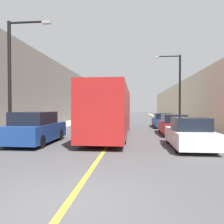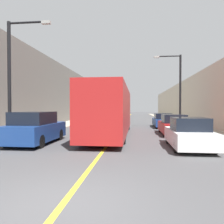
# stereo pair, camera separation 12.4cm
# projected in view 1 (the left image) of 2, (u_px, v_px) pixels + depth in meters

# --- Properties ---
(ground_plane) EXTENTS (200.00, 200.00, 0.00)m
(ground_plane) POSITION_uv_depth(u_px,v_px,m) (67.00, 204.00, 4.63)
(ground_plane) COLOR #474749
(sidewalk_left) EXTENTS (3.05, 72.00, 0.11)m
(sidewalk_left) POSITION_uv_depth(u_px,v_px,m) (82.00, 120.00, 35.18)
(sidewalk_left) COLOR #A89E8C
(sidewalk_left) RESTS_ON ground
(sidewalk_right) EXTENTS (3.05, 72.00, 0.11)m
(sidewalk_right) POSITION_uv_depth(u_px,v_px,m) (171.00, 121.00, 33.75)
(sidewalk_right) COLOR #A89E8C
(sidewalk_right) RESTS_ON ground
(building_row_left) EXTENTS (4.00, 72.00, 7.98)m
(building_row_left) POSITION_uv_depth(u_px,v_px,m) (61.00, 96.00, 35.46)
(building_row_left) COLOR #66605B
(building_row_left) RESTS_ON ground
(building_row_right) EXTENTS (4.00, 72.00, 6.09)m
(building_row_right) POSITION_uv_depth(u_px,v_px,m) (194.00, 101.00, 33.33)
(building_row_right) COLOR beige
(building_row_right) RESTS_ON ground
(road_center_line) EXTENTS (0.16, 72.00, 0.01)m
(road_center_line) POSITION_uv_depth(u_px,v_px,m) (125.00, 121.00, 34.46)
(road_center_line) COLOR gold
(road_center_line) RESTS_ON ground
(bus) EXTENTS (2.47, 12.84, 3.45)m
(bus) POSITION_uv_depth(u_px,v_px,m) (112.00, 110.00, 16.37)
(bus) COLOR #AD1E1E
(bus) RESTS_ON ground
(parked_suv_left) EXTENTS (2.05, 4.56, 1.82)m
(parked_suv_left) POSITION_uv_depth(u_px,v_px,m) (36.00, 129.00, 12.43)
(parked_suv_left) COLOR navy
(parked_suv_left) RESTS_ON ground
(car_right_near) EXTENTS (1.85, 4.21, 1.56)m
(car_right_near) POSITION_uv_depth(u_px,v_px,m) (189.00, 134.00, 11.04)
(car_right_near) COLOR silver
(car_right_near) RESTS_ON ground
(car_right_mid) EXTENTS (1.85, 4.70, 1.54)m
(car_right_mid) POSITION_uv_depth(u_px,v_px,m) (173.00, 125.00, 16.71)
(car_right_mid) COLOR maroon
(car_right_mid) RESTS_ON ground
(car_right_far) EXTENTS (1.81, 4.65, 1.47)m
(car_right_far) POSITION_uv_depth(u_px,v_px,m) (162.00, 121.00, 22.88)
(car_right_far) COLOR navy
(car_right_far) RESTS_ON ground
(street_lamp_left) EXTENTS (2.60, 0.24, 6.93)m
(street_lamp_left) POSITION_uv_depth(u_px,v_px,m) (13.00, 72.00, 12.60)
(street_lamp_left) COLOR black
(street_lamp_left) RESTS_ON sidewalk_left
(street_lamp_right) EXTENTS (2.60, 0.24, 7.02)m
(street_lamp_right) POSITION_uv_depth(u_px,v_px,m) (177.00, 86.00, 21.02)
(street_lamp_right) COLOR black
(street_lamp_right) RESTS_ON sidewalk_right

